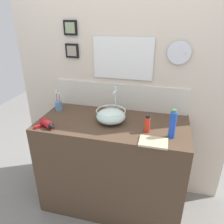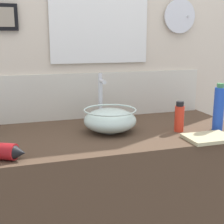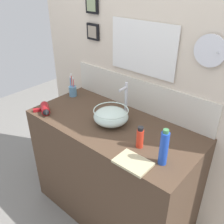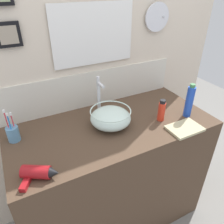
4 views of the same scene
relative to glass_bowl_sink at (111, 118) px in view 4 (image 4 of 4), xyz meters
name	(u,v)px [view 4 (image 4 of 4)]	position (x,y,z in m)	size (l,w,h in m)	color
ground_plane	(112,212)	(0.01, 0.00, -1.00)	(6.00, 6.00, 0.00)	gray
vanity_counter	(112,175)	(0.01, 0.00, -0.53)	(1.34, 0.63, 0.94)	#4C3828
back_panel	(90,69)	(0.01, 0.35, 0.21)	(2.16, 0.10, 2.41)	beige
glass_bowl_sink	(111,118)	(0.00, 0.00, 0.00)	(0.26, 0.26, 0.12)	silver
faucet	(99,94)	(0.00, 0.17, 0.09)	(0.02, 0.09, 0.27)	silver
hair_drier	(38,173)	(-0.50, -0.23, -0.03)	(0.20, 0.14, 0.07)	maroon
toothbrush_cup	(13,133)	(-0.57, 0.13, -0.01)	(0.07, 0.07, 0.21)	#598CB2
soap_dispenser	(162,111)	(0.33, -0.10, 0.01)	(0.05, 0.05, 0.15)	red
spray_bottle	(189,101)	(0.53, -0.14, 0.05)	(0.05, 0.05, 0.24)	blue
hand_towel	(185,128)	(0.40, -0.25, -0.05)	(0.21, 0.15, 0.02)	tan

